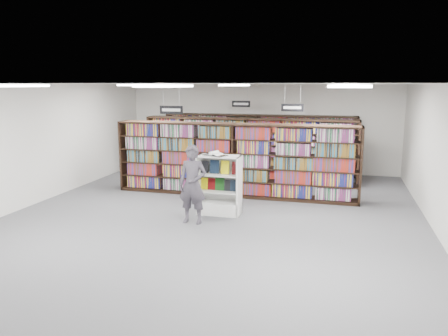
% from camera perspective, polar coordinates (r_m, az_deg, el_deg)
% --- Properties ---
extents(floor, '(12.00, 12.00, 0.00)m').
position_cam_1_polar(floor, '(10.87, -1.18, -6.16)').
color(floor, '#48494D').
rests_on(floor, ground).
extents(ceiling, '(10.00, 12.00, 0.10)m').
position_cam_1_polar(ceiling, '(10.39, -1.25, 10.96)').
color(ceiling, white).
rests_on(ceiling, wall_back).
extents(wall_back, '(10.00, 0.10, 3.20)m').
position_cam_1_polar(wall_back, '(16.32, 4.72, 5.28)').
color(wall_back, silver).
rests_on(wall_back, ground).
extents(wall_front, '(10.00, 0.10, 3.20)m').
position_cam_1_polar(wall_front, '(5.18, -20.30, -7.69)').
color(wall_front, silver).
rests_on(wall_front, ground).
extents(wall_left, '(0.10, 12.00, 3.20)m').
position_cam_1_polar(wall_left, '(12.83, -23.21, 2.90)').
color(wall_left, silver).
rests_on(wall_left, ground).
extents(wall_right, '(0.10, 12.00, 3.20)m').
position_cam_1_polar(wall_right, '(10.31, 26.53, 0.88)').
color(wall_right, silver).
rests_on(wall_right, ground).
extents(bookshelf_row_near, '(7.00, 0.60, 2.10)m').
position_cam_1_polar(bookshelf_row_near, '(12.51, 1.36, 1.05)').
color(bookshelf_row_near, black).
rests_on(bookshelf_row_near, floor).
extents(bookshelf_row_mid, '(7.00, 0.60, 2.10)m').
position_cam_1_polar(bookshelf_row_mid, '(14.44, 3.25, 2.37)').
color(bookshelf_row_mid, black).
rests_on(bookshelf_row_mid, floor).
extents(bookshelf_row_far, '(7.00, 0.60, 2.10)m').
position_cam_1_polar(bookshelf_row_far, '(16.09, 4.50, 3.23)').
color(bookshelf_row_far, black).
rests_on(bookshelf_row_far, floor).
extents(aisle_sign_left, '(0.65, 0.02, 0.80)m').
position_cam_1_polar(aisle_sign_left, '(11.85, -6.90, 7.64)').
color(aisle_sign_left, '#B2B2B7').
rests_on(aisle_sign_left, ceiling).
extents(aisle_sign_right, '(0.65, 0.02, 0.80)m').
position_cam_1_polar(aisle_sign_right, '(13.07, 8.91, 7.89)').
color(aisle_sign_right, '#B2B2B7').
rests_on(aisle_sign_right, ceiling).
extents(aisle_sign_center, '(0.65, 0.02, 0.80)m').
position_cam_1_polar(aisle_sign_center, '(15.37, 2.24, 8.44)').
color(aisle_sign_center, '#B2B2B7').
rests_on(aisle_sign_center, ceiling).
extents(troffer_front_left, '(0.60, 1.20, 0.04)m').
position_cam_1_polar(troffer_front_left, '(9.14, -25.62, 9.66)').
color(troffer_front_left, white).
rests_on(troffer_front_left, ceiling).
extents(troffer_front_center, '(0.60, 1.20, 0.04)m').
position_cam_1_polar(troffer_front_center, '(7.56, -7.75, 10.57)').
color(troffer_front_center, white).
rests_on(troffer_front_center, ceiling).
extents(troffer_front_right, '(0.60, 1.20, 0.04)m').
position_cam_1_polar(troffer_front_right, '(6.98, 16.03, 10.23)').
color(troffer_front_right, white).
rests_on(troffer_front_right, ceiling).
extents(troffer_back_left, '(0.60, 1.20, 0.04)m').
position_cam_1_polar(troffer_back_left, '(13.36, -11.42, 10.57)').
color(troffer_back_left, white).
rests_on(troffer_back_left, ceiling).
extents(troffer_back_center, '(0.60, 1.20, 0.04)m').
position_cam_1_polar(troffer_back_center, '(12.32, 1.41, 10.76)').
color(troffer_back_center, white).
rests_on(troffer_back_center, ceiling).
extents(troffer_back_right, '(0.60, 1.20, 0.04)m').
position_cam_1_polar(troffer_back_right, '(11.98, 15.73, 10.36)').
color(troffer_back_right, white).
rests_on(troffer_back_right, ceiling).
extents(endcap_display, '(1.06, 0.53, 1.48)m').
position_cam_1_polar(endcap_display, '(10.88, -0.56, -3.46)').
color(endcap_display, white).
rests_on(endcap_display, floor).
extents(open_book, '(0.67, 0.53, 0.13)m').
position_cam_1_polar(open_book, '(10.66, -1.25, 1.83)').
color(open_book, black).
rests_on(open_book, endcap_display).
extents(shopper, '(0.68, 0.45, 1.83)m').
position_cam_1_polar(shopper, '(10.09, -4.12, -2.17)').
color(shopper, '#454049').
rests_on(shopper, floor).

